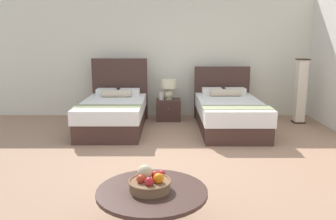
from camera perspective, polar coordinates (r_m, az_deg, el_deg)
ground_plane at (r=5.09m, az=0.71°, el=-8.61°), size 10.10×10.05×0.02m
wall_back at (r=8.01m, az=0.44°, el=8.82°), size 10.10×0.12×2.73m
bed_near_window at (r=6.87m, az=-8.98°, el=-0.47°), size 1.21×2.06×1.35m
bed_near_corner at (r=6.88m, az=10.00°, el=-0.53°), size 1.22×2.19×1.17m
nightstand at (r=7.60m, az=0.06°, el=0.06°), size 0.53×0.48×0.46m
table_lamp at (r=7.54m, az=0.06°, el=3.87°), size 0.33×0.33×0.44m
vase at (r=7.51m, az=-1.15°, el=2.35°), size 0.11×0.11×0.17m
coffee_table at (r=3.18m, az=-2.67°, el=-14.84°), size 0.99×0.99×0.44m
fruit_bowl at (r=3.11m, az=-3.11°, el=-11.87°), size 0.38×0.38×0.21m
loose_apple at (r=3.39m, az=-1.02°, el=-10.49°), size 0.07×0.07×0.07m
floor_lamp_corner at (r=7.79m, az=21.04°, el=2.90°), size 0.23×0.23×1.36m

